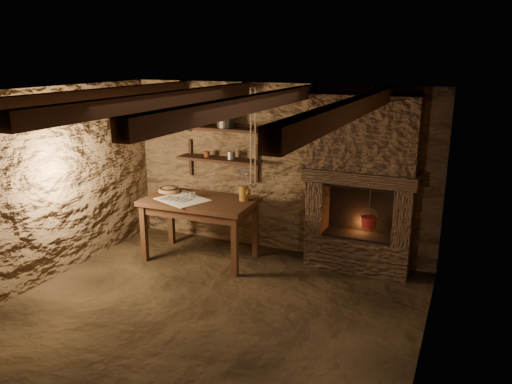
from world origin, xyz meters
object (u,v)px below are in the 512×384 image
at_px(work_table, 200,227).
at_px(red_pot, 369,221).
at_px(iron_stockpot, 226,121).
at_px(stoneware_jug, 244,186).
at_px(wooden_bowl, 169,190).

height_order(work_table, red_pot, red_pot).
bearing_deg(red_pot, iron_stockpot, 176.74).
distance_m(work_table, stoneware_jug, 0.86).
height_order(wooden_bowl, iron_stockpot, iron_stockpot).
xyz_separation_m(wooden_bowl, red_pot, (2.77, 0.39, -0.20)).
xyz_separation_m(work_table, red_pot, (2.21, 0.50, 0.23)).
distance_m(work_table, red_pot, 2.28).
bearing_deg(iron_stockpot, stoneware_jug, -41.66).
height_order(stoneware_jug, iron_stockpot, iron_stockpot).
height_order(wooden_bowl, red_pot, red_pot).
height_order(stoneware_jug, wooden_bowl, stoneware_jug).
bearing_deg(work_table, wooden_bowl, 167.10).
relative_size(wooden_bowl, red_pot, 0.57).
bearing_deg(work_table, iron_stockpot, 78.24).
xyz_separation_m(wooden_bowl, iron_stockpot, (0.66, 0.51, 0.97)).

